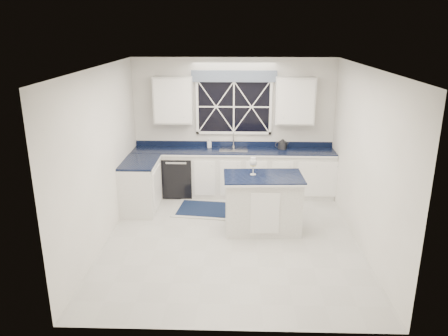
{
  "coord_description": "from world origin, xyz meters",
  "views": [
    {
      "loc": [
        0.07,
        -6.35,
        3.25
      ],
      "look_at": [
        -0.14,
        0.4,
        1.06
      ],
      "focal_mm": 35.0,
      "sensor_mm": 36.0,
      "label": 1
    }
  ],
  "objects_px": {
    "dishwasher": "(179,175)",
    "island": "(263,203)",
    "kettle": "(282,144)",
    "wine_glass": "(253,163)",
    "soap_bottle": "(209,143)",
    "faucet": "(234,140)"
  },
  "relations": [
    {
      "from": "wine_glass",
      "to": "dishwasher",
      "type": "bearing_deg",
      "value": 132.94
    },
    {
      "from": "soap_bottle",
      "to": "wine_glass",
      "type": "bearing_deg",
      "value": -64.27
    },
    {
      "from": "wine_glass",
      "to": "soap_bottle",
      "type": "bearing_deg",
      "value": 115.73
    },
    {
      "from": "dishwasher",
      "to": "soap_bottle",
      "type": "relative_size",
      "value": 4.54
    },
    {
      "from": "dishwasher",
      "to": "island",
      "type": "xyz_separation_m",
      "value": [
        1.6,
        -1.6,
        0.07
      ]
    },
    {
      "from": "faucet",
      "to": "dishwasher",
      "type": "bearing_deg",
      "value": -169.98
    },
    {
      "from": "kettle",
      "to": "dishwasher",
      "type": "bearing_deg",
      "value": 175.38
    },
    {
      "from": "kettle",
      "to": "faucet",
      "type": "bearing_deg",
      "value": 167.86
    },
    {
      "from": "wine_glass",
      "to": "island",
      "type": "bearing_deg",
      "value": -18.68
    },
    {
      "from": "dishwasher",
      "to": "island",
      "type": "distance_m",
      "value": 2.27
    },
    {
      "from": "kettle",
      "to": "soap_bottle",
      "type": "bearing_deg",
      "value": 170.26
    },
    {
      "from": "faucet",
      "to": "soap_bottle",
      "type": "relative_size",
      "value": 1.67
    },
    {
      "from": "dishwasher",
      "to": "kettle",
      "type": "relative_size",
      "value": 2.86
    },
    {
      "from": "dishwasher",
      "to": "wine_glass",
      "type": "relative_size",
      "value": 2.84
    },
    {
      "from": "dishwasher",
      "to": "kettle",
      "type": "height_order",
      "value": "kettle"
    },
    {
      "from": "dishwasher",
      "to": "soap_bottle",
      "type": "distance_m",
      "value": 0.89
    },
    {
      "from": "island",
      "to": "wine_glass",
      "type": "relative_size",
      "value": 4.54
    },
    {
      "from": "wine_glass",
      "to": "soap_bottle",
      "type": "relative_size",
      "value": 1.6
    },
    {
      "from": "soap_bottle",
      "to": "island",
      "type": "bearing_deg",
      "value": -60.71
    },
    {
      "from": "faucet",
      "to": "island",
      "type": "distance_m",
      "value": 1.96
    },
    {
      "from": "kettle",
      "to": "wine_glass",
      "type": "relative_size",
      "value": 0.99
    },
    {
      "from": "island",
      "to": "kettle",
      "type": "height_order",
      "value": "kettle"
    }
  ]
}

